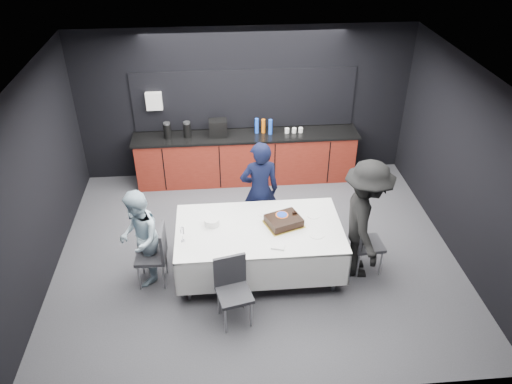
% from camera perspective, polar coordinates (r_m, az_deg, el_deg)
% --- Properties ---
extents(ground, '(6.00, 6.00, 0.00)m').
position_cam_1_polar(ground, '(7.76, 0.06, -6.93)').
color(ground, '#444449').
rests_on(ground, ground).
extents(room_shell, '(6.04, 5.04, 2.82)m').
position_cam_1_polar(room_shell, '(6.72, 0.07, 5.33)').
color(room_shell, white).
rests_on(room_shell, ground).
extents(kitchenette, '(4.10, 0.64, 2.05)m').
position_cam_1_polar(kitchenette, '(9.29, -1.23, 4.43)').
color(kitchenette, '#5F170F').
rests_on(kitchenette, ground).
extents(party_table, '(2.32, 1.32, 0.78)m').
position_cam_1_polar(party_table, '(7.04, 0.35, -5.00)').
color(party_table, '#99999E').
rests_on(party_table, ground).
extents(cake_assembly, '(0.60, 0.54, 0.16)m').
position_cam_1_polar(cake_assembly, '(6.99, 3.20, -3.30)').
color(cake_assembly, gold).
rests_on(cake_assembly, party_table).
extents(plate_stack, '(0.22, 0.22, 0.10)m').
position_cam_1_polar(plate_stack, '(7.01, -5.07, -3.41)').
color(plate_stack, white).
rests_on(plate_stack, party_table).
extents(loose_plate_near, '(0.19, 0.19, 0.01)m').
position_cam_1_polar(loose_plate_near, '(6.58, -1.58, -6.62)').
color(loose_plate_near, white).
rests_on(loose_plate_near, party_table).
extents(loose_plate_right_a, '(0.18, 0.18, 0.01)m').
position_cam_1_polar(loose_plate_right_a, '(7.24, 6.59, -2.67)').
color(loose_plate_right_a, white).
rests_on(loose_plate_right_a, party_table).
extents(loose_plate_right_b, '(0.22, 0.22, 0.01)m').
position_cam_1_polar(loose_plate_right_b, '(6.88, 6.94, -4.82)').
color(loose_plate_right_b, white).
rests_on(loose_plate_right_b, party_table).
extents(loose_plate_far, '(0.19, 0.19, 0.01)m').
position_cam_1_polar(loose_plate_far, '(7.24, 0.89, -2.43)').
color(loose_plate_far, white).
rests_on(loose_plate_far, party_table).
extents(fork_pile, '(0.20, 0.16, 0.03)m').
position_cam_1_polar(fork_pile, '(6.61, 2.53, -6.28)').
color(fork_pile, white).
rests_on(fork_pile, party_table).
extents(champagne_flute, '(0.06, 0.06, 0.22)m').
position_cam_1_polar(champagne_flute, '(6.70, -8.44, -4.48)').
color(champagne_flute, white).
rests_on(champagne_flute, party_table).
extents(chair_left, '(0.43, 0.43, 0.92)m').
position_cam_1_polar(chair_left, '(7.08, -11.34, -6.66)').
color(chair_left, '#2B2B30').
rests_on(chair_left, ground).
extents(chair_right, '(0.44, 0.44, 0.92)m').
position_cam_1_polar(chair_right, '(7.30, 12.12, -5.36)').
color(chair_right, '#2B2B30').
rests_on(chair_right, ground).
extents(chair_near, '(0.50, 0.50, 0.92)m').
position_cam_1_polar(chair_near, '(6.44, -2.71, -10.61)').
color(chair_near, '#2B2B30').
rests_on(chair_near, ground).
extents(person_center, '(0.65, 0.47, 1.67)m').
position_cam_1_polar(person_center, '(7.63, 0.42, 0.09)').
color(person_center, black).
rests_on(person_center, ground).
extents(person_left, '(0.62, 0.76, 1.45)m').
position_cam_1_polar(person_left, '(7.04, -13.19, -5.20)').
color(person_left, '#A7C2D2').
rests_on(person_left, ground).
extents(person_right, '(0.77, 1.22, 1.81)m').
position_cam_1_polar(person_right, '(7.05, 12.32, -3.17)').
color(person_right, black).
rests_on(person_right, ground).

